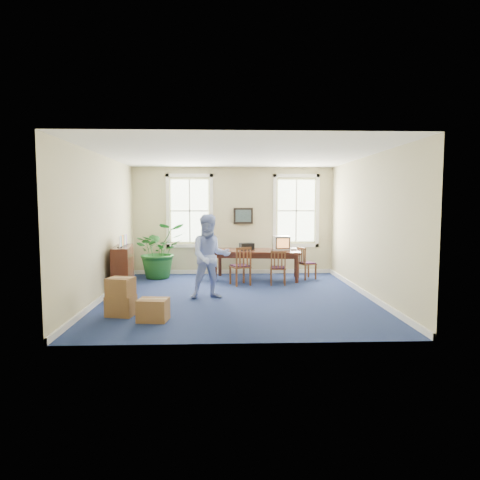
{
  "coord_description": "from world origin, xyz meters",
  "views": [
    {
      "loc": [
        -0.31,
        -9.6,
        2.14
      ],
      "look_at": [
        0.1,
        0.6,
        1.25
      ],
      "focal_mm": 32.0,
      "sensor_mm": 36.0,
      "label": 1
    }
  ],
  "objects_px": {
    "chair_near_left": "(240,266)",
    "man": "(210,257)",
    "crt_tv": "(282,243)",
    "cardboard_boxes": "(132,295)",
    "conference_table": "(257,265)",
    "potted_plant": "(159,250)",
    "credenza": "(123,269)"
  },
  "relations": [
    {
      "from": "crt_tv",
      "to": "chair_near_left",
      "type": "distance_m",
      "value": 1.58
    },
    {
      "from": "conference_table",
      "to": "cardboard_boxes",
      "type": "height_order",
      "value": "conference_table"
    },
    {
      "from": "conference_table",
      "to": "potted_plant",
      "type": "distance_m",
      "value": 2.8
    },
    {
      "from": "conference_table",
      "to": "cardboard_boxes",
      "type": "bearing_deg",
      "value": -118.12
    },
    {
      "from": "crt_tv",
      "to": "cardboard_boxes",
      "type": "relative_size",
      "value": 0.35
    },
    {
      "from": "conference_table",
      "to": "crt_tv",
      "type": "relative_size",
      "value": 5.19
    },
    {
      "from": "crt_tv",
      "to": "chair_near_left",
      "type": "height_order",
      "value": "crt_tv"
    },
    {
      "from": "crt_tv",
      "to": "chair_near_left",
      "type": "xyz_separation_m",
      "value": [
        -1.21,
        -0.88,
        -0.51
      ]
    },
    {
      "from": "cardboard_boxes",
      "to": "crt_tv",
      "type": "bearing_deg",
      "value": 47.7
    },
    {
      "from": "chair_near_left",
      "to": "credenza",
      "type": "relative_size",
      "value": 0.73
    },
    {
      "from": "chair_near_left",
      "to": "cardboard_boxes",
      "type": "bearing_deg",
      "value": 29.81
    },
    {
      "from": "conference_table",
      "to": "crt_tv",
      "type": "distance_m",
      "value": 0.94
    },
    {
      "from": "crt_tv",
      "to": "potted_plant",
      "type": "xyz_separation_m",
      "value": [
        -3.47,
        0.28,
        -0.23
      ]
    },
    {
      "from": "chair_near_left",
      "to": "potted_plant",
      "type": "height_order",
      "value": "potted_plant"
    },
    {
      "from": "conference_table",
      "to": "crt_tv",
      "type": "height_order",
      "value": "crt_tv"
    },
    {
      "from": "potted_plant",
      "to": "cardboard_boxes",
      "type": "xyz_separation_m",
      "value": [
        0.07,
        -4.02,
        -0.4
      ]
    },
    {
      "from": "potted_plant",
      "to": "man",
      "type": "bearing_deg",
      "value": -60.48
    },
    {
      "from": "conference_table",
      "to": "crt_tv",
      "type": "bearing_deg",
      "value": 12.41
    },
    {
      "from": "man",
      "to": "cardboard_boxes",
      "type": "height_order",
      "value": "man"
    },
    {
      "from": "chair_near_left",
      "to": "credenza",
      "type": "xyz_separation_m",
      "value": [
        -2.89,
        -0.62,
        0.04
      ]
    },
    {
      "from": "man",
      "to": "potted_plant",
      "type": "relative_size",
      "value": 1.2
    },
    {
      "from": "cardboard_boxes",
      "to": "potted_plant",
      "type": "bearing_deg",
      "value": 90.94
    },
    {
      "from": "man",
      "to": "credenza",
      "type": "height_order",
      "value": "man"
    },
    {
      "from": "crt_tv",
      "to": "cardboard_boxes",
      "type": "distance_m",
      "value": 5.1
    },
    {
      "from": "conference_table",
      "to": "cardboard_boxes",
      "type": "relative_size",
      "value": 1.8
    },
    {
      "from": "chair_near_left",
      "to": "cardboard_boxes",
      "type": "relative_size",
      "value": 0.75
    },
    {
      "from": "potted_plant",
      "to": "cardboard_boxes",
      "type": "height_order",
      "value": "potted_plant"
    },
    {
      "from": "credenza",
      "to": "potted_plant",
      "type": "height_order",
      "value": "potted_plant"
    },
    {
      "from": "cardboard_boxes",
      "to": "chair_near_left",
      "type": "bearing_deg",
      "value": 52.5
    },
    {
      "from": "conference_table",
      "to": "man",
      "type": "xyz_separation_m",
      "value": [
        -1.23,
        -2.37,
        0.53
      ]
    },
    {
      "from": "chair_near_left",
      "to": "man",
      "type": "height_order",
      "value": "man"
    },
    {
      "from": "chair_near_left",
      "to": "man",
      "type": "relative_size",
      "value": 0.54
    }
  ]
}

